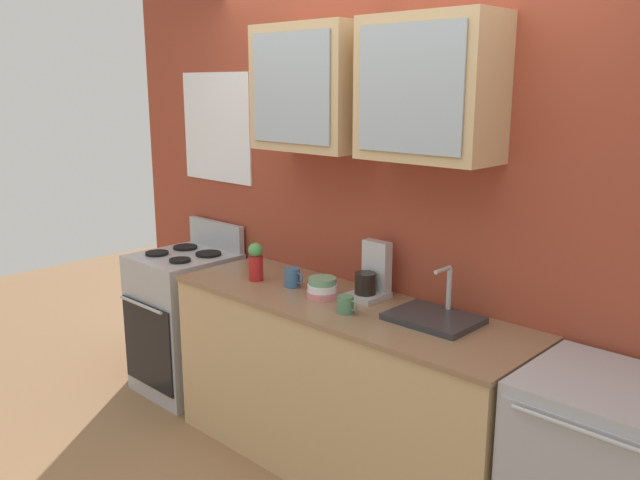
{
  "coord_description": "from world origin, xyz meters",
  "views": [
    {
      "loc": [
        2.1,
        -2.38,
        1.99
      ],
      "look_at": [
        -0.16,
        0.0,
        1.22
      ],
      "focal_mm": 37.12,
      "sensor_mm": 36.0,
      "label": 1
    }
  ],
  "objects_px": {
    "stove_range": "(186,321)",
    "cup_near_sink": "(346,305)",
    "cup_near_bowls": "(293,277)",
    "sink_faucet": "(434,317)",
    "coffee_maker": "(372,277)",
    "vase": "(256,262)",
    "bowl_stack": "(322,288)"
  },
  "relations": [
    {
      "from": "bowl_stack",
      "to": "vase",
      "type": "relative_size",
      "value": 0.76
    },
    {
      "from": "sink_faucet",
      "to": "cup_near_sink",
      "type": "distance_m",
      "value": 0.42
    },
    {
      "from": "stove_range",
      "to": "bowl_stack",
      "type": "distance_m",
      "value": 1.35
    },
    {
      "from": "cup_near_sink",
      "to": "cup_near_bowls",
      "type": "relative_size",
      "value": 0.93
    },
    {
      "from": "coffee_maker",
      "to": "sink_faucet",
      "type": "bearing_deg",
      "value": -9.89
    },
    {
      "from": "bowl_stack",
      "to": "cup_near_bowls",
      "type": "distance_m",
      "value": 0.25
    },
    {
      "from": "vase",
      "to": "stove_range",
      "type": "bearing_deg",
      "value": 176.6
    },
    {
      "from": "cup_near_sink",
      "to": "vase",
      "type": "bearing_deg",
      "value": 174.89
    },
    {
      "from": "stove_range",
      "to": "cup_near_sink",
      "type": "bearing_deg",
      "value": -4.23
    },
    {
      "from": "bowl_stack",
      "to": "coffee_maker",
      "type": "height_order",
      "value": "coffee_maker"
    },
    {
      "from": "stove_range",
      "to": "cup_near_bowls",
      "type": "height_order",
      "value": "stove_range"
    },
    {
      "from": "bowl_stack",
      "to": "cup_near_bowls",
      "type": "height_order",
      "value": "bowl_stack"
    },
    {
      "from": "cup_near_sink",
      "to": "cup_near_bowls",
      "type": "distance_m",
      "value": 0.5
    },
    {
      "from": "vase",
      "to": "cup_near_sink",
      "type": "xyz_separation_m",
      "value": [
        0.73,
        -0.06,
        -0.06
      ]
    },
    {
      "from": "stove_range",
      "to": "vase",
      "type": "relative_size",
      "value": 5.13
    },
    {
      "from": "bowl_stack",
      "to": "vase",
      "type": "distance_m",
      "value": 0.49
    },
    {
      "from": "cup_near_sink",
      "to": "coffee_maker",
      "type": "xyz_separation_m",
      "value": [
        -0.07,
        0.28,
        0.06
      ]
    },
    {
      "from": "cup_near_bowls",
      "to": "coffee_maker",
      "type": "relative_size",
      "value": 0.43
    },
    {
      "from": "bowl_stack",
      "to": "cup_near_sink",
      "type": "xyz_separation_m",
      "value": [
        0.24,
        -0.1,
        -0.01
      ]
    },
    {
      "from": "coffee_maker",
      "to": "vase",
      "type": "bearing_deg",
      "value": -162.24
    },
    {
      "from": "sink_faucet",
      "to": "vase",
      "type": "relative_size",
      "value": 1.87
    },
    {
      "from": "sink_faucet",
      "to": "cup_near_sink",
      "type": "height_order",
      "value": "sink_faucet"
    },
    {
      "from": "vase",
      "to": "coffee_maker",
      "type": "distance_m",
      "value": 0.69
    },
    {
      "from": "cup_near_sink",
      "to": "coffee_maker",
      "type": "distance_m",
      "value": 0.29
    },
    {
      "from": "bowl_stack",
      "to": "coffee_maker",
      "type": "bearing_deg",
      "value": 45.47
    },
    {
      "from": "cup_near_sink",
      "to": "cup_near_bowls",
      "type": "height_order",
      "value": "cup_near_bowls"
    },
    {
      "from": "bowl_stack",
      "to": "cup_near_sink",
      "type": "distance_m",
      "value": 0.26
    },
    {
      "from": "sink_faucet",
      "to": "vase",
      "type": "distance_m",
      "value": 1.11
    },
    {
      "from": "stove_range",
      "to": "sink_faucet",
      "type": "xyz_separation_m",
      "value": [
        1.86,
        0.09,
        0.47
      ]
    },
    {
      "from": "vase",
      "to": "coffee_maker",
      "type": "xyz_separation_m",
      "value": [
        0.66,
        0.21,
        -0.0
      ]
    },
    {
      "from": "sink_faucet",
      "to": "coffee_maker",
      "type": "relative_size",
      "value": 1.39
    },
    {
      "from": "bowl_stack",
      "to": "coffee_maker",
      "type": "xyz_separation_m",
      "value": [
        0.18,
        0.18,
        0.06
      ]
    }
  ]
}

